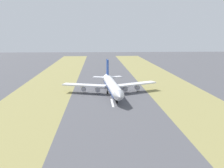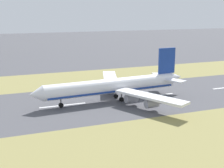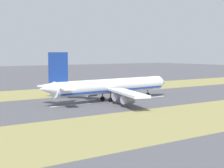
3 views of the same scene
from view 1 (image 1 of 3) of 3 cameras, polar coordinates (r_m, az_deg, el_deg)
The scene contains 7 objects.
ground_plane at distance 167.61m, azimuth -0.34°, elevation -2.38°, with size 800.00×800.00×0.00m, color #4C4C51.
grass_median_west at distance 175.80m, azimuth 14.48°, elevation -2.11°, with size 40.00×600.00×0.01m, color olive.
grass_median_east at distance 171.26m, azimuth -15.57°, elevation -2.50°, with size 40.00×600.00×0.01m, color olive.
centreline_dash_near at distance 226.82m, azimuth -1.17°, elevation 1.11°, with size 1.20×18.00×0.01m, color silver.
centreline_dash_mid at distance 187.55m, azimuth -0.68°, elevation -0.95°, with size 1.20×18.00×0.01m, color silver.
centreline_dash_far at distance 148.68m, azimuth 0.07°, elevation -4.10°, with size 1.20×18.00×0.01m, color silver.
airplane_main_jet at distance 168.69m, azimuth -0.08°, elevation -0.21°, with size 63.98×67.22×20.20m.
Camera 1 is at (8.77, 162.92, 38.37)m, focal length 42.00 mm.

